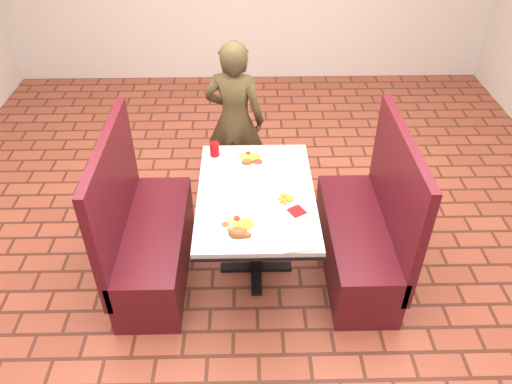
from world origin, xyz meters
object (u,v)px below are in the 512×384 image
near_dinner_plate (239,227)px  far_dinner_plate (251,158)px  booth_bench_left (147,239)px  diner_person (235,120)px  dining_table (256,203)px  booth_bench_right (364,236)px  plantain_plate (286,199)px  red_tumbler (215,149)px

near_dinner_plate → far_dinner_plate: near_dinner_plate is taller
far_dinner_plate → near_dinner_plate: bearing=-96.1°
booth_bench_left → diner_person: (0.64, 1.07, 0.38)m
diner_person → far_dinner_plate: (0.13, -0.69, 0.07)m
dining_table → booth_bench_right: 0.86m
booth_bench_left → plantain_plate: booth_bench_left is taller
plantain_plate → red_tumbler: (-0.50, 0.57, 0.04)m
booth_bench_left → near_dinner_plate: size_ratio=4.28×
plantain_plate → far_dinner_plate: bearing=115.2°
near_dinner_plate → dining_table: bearing=73.9°
booth_bench_left → red_tumbler: booth_bench_left is taller
booth_bench_right → red_tumbler: (-1.10, 0.47, 0.47)m
red_tumbler → booth_bench_left: bearing=-136.7°
near_dinner_plate → red_tumbler: bearing=102.4°
diner_person → near_dinner_plate: size_ratio=5.05×
dining_table → far_dinner_plate: 0.40m
near_dinner_plate → plantain_plate: 0.43m
red_tumbler → plantain_plate: bearing=-48.7°
booth_bench_right → plantain_plate: size_ratio=7.13×
dining_table → diner_person: bearing=98.4°
far_dinner_plate → plantain_plate: size_ratio=1.49×
diner_person → near_dinner_plate: 1.47m
dining_table → near_dinner_plate: bearing=-106.1°
booth_bench_right → far_dinner_plate: size_ratio=4.79×
booth_bench_right → plantain_plate: booth_bench_right is taller
dining_table → diner_person: 1.09m
dining_table → booth_bench_left: bearing=180.0°
far_dinner_plate → booth_bench_left: bearing=-153.4°
near_dinner_plate → plantain_plate: near_dinner_plate is taller
diner_person → red_tumbler: size_ratio=13.34×
booth_bench_left → diner_person: diner_person is taller
booth_bench_left → near_dinner_plate: bearing=-29.8°
booth_bench_left → red_tumbler: (0.50, 0.47, 0.47)m
diner_person → booth_bench_left: bearing=71.2°
diner_person → red_tumbler: bearing=88.7°
diner_person → near_dinner_plate: (0.05, -1.47, 0.07)m
diner_person → near_dinner_plate: diner_person is taller
dining_table → red_tumbler: 0.58m
near_dinner_plate → far_dinner_plate: (0.08, 0.78, -0.01)m
booth_bench_right → near_dinner_plate: 1.09m
dining_table → plantain_plate: bearing=-26.8°
booth_bench_right → red_tumbler: bearing=157.0°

